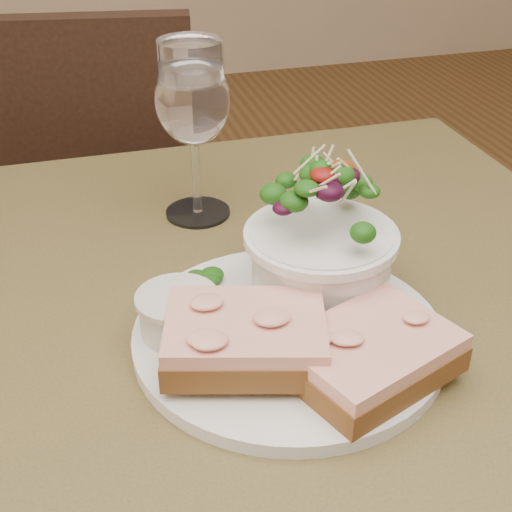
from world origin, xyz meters
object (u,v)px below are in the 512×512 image
object	(u,v)px
chair_far	(93,316)
sandwich_back	(246,337)
wine_glass	(193,106)
cafe_table	(242,415)
salad_bowl	(321,233)
dinner_plate	(288,335)
sandwich_front	(371,354)
ramekin	(178,312)

from	to	relation	value
chair_far	sandwich_back	distance (m)	0.90
sandwich_back	wine_glass	distance (m)	0.28
chair_far	wine_glass	distance (m)	0.76
chair_far	sandwich_back	world-z (taller)	chair_far
sandwich_back	wine_glass	size ratio (longest dim) A/B	0.81
cafe_table	salad_bowl	world-z (taller)	salad_bowl
cafe_table	dinner_plate	world-z (taller)	dinner_plate
chair_far	salad_bowl	size ratio (longest dim) A/B	7.09
cafe_table	sandwich_front	bearing A→B (deg)	-50.73
ramekin	wine_glass	xyz separation A→B (m)	(0.06, 0.21, 0.09)
sandwich_back	chair_far	bearing A→B (deg)	113.99
wine_glass	sandwich_front	bearing A→B (deg)	-77.37
chair_far	cafe_table	bearing A→B (deg)	109.08
chair_far	wine_glass	bearing A→B (deg)	114.06
salad_bowl	wine_glass	size ratio (longest dim) A/B	0.73
cafe_table	salad_bowl	distance (m)	0.19
cafe_table	dinner_plate	bearing A→B (deg)	-39.42
cafe_table	sandwich_back	xyz separation A→B (m)	(-0.01, -0.06, 0.14)
ramekin	cafe_table	bearing A→B (deg)	5.00
dinner_plate	ramekin	distance (m)	0.09
chair_far	salad_bowl	world-z (taller)	chair_far
dinner_plate	ramekin	bearing A→B (deg)	165.18
dinner_plate	sandwich_front	size ratio (longest dim) A/B	1.74
dinner_plate	sandwich_back	world-z (taller)	sandwich_back
sandwich_back	salad_bowl	size ratio (longest dim) A/B	1.12
chair_far	wine_glass	size ratio (longest dim) A/B	5.14
sandwich_back	wine_glass	world-z (taller)	wine_glass
chair_far	sandwich_back	xyz separation A→B (m)	(0.11, -0.75, 0.49)
sandwich_back	dinner_plate	bearing A→B (deg)	49.30
chair_far	wine_glass	world-z (taller)	wine_glass
chair_far	sandwich_front	distance (m)	0.94
sandwich_front	sandwich_back	distance (m)	0.09
chair_far	dinner_plate	world-z (taller)	chair_far
sandwich_front	wine_glass	bearing A→B (deg)	81.37
ramekin	salad_bowl	size ratio (longest dim) A/B	0.49
chair_far	dinner_plate	size ratio (longest dim) A/B	3.51
chair_far	ramekin	xyz separation A→B (m)	(0.06, -0.69, 0.49)
sandwich_front	ramekin	bearing A→B (deg)	124.36
dinner_plate	wine_glass	xyz separation A→B (m)	(-0.03, 0.24, 0.12)
cafe_table	wine_glass	distance (m)	0.31
ramekin	salad_bowl	bearing A→B (deg)	10.19
wine_glass	ramekin	bearing A→B (deg)	-105.97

